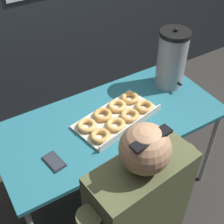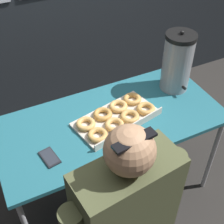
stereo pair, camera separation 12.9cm
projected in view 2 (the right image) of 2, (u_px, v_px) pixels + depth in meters
The scene contains 5 objects.
ground_plane at pixel (111, 189), 2.48m from camera, with size 12.00×12.00×0.00m, color #2D2B28.
folding_table at pixel (111, 125), 2.01m from camera, with size 1.44×0.68×0.76m.
donut_box at pixel (117, 117), 1.95m from camera, with size 0.58×0.38×0.05m.
coffee_urn at pixel (177, 62), 2.08m from camera, with size 0.20×0.23×0.44m.
cell_phone at pixel (50, 157), 1.74m from camera, with size 0.10×0.15×0.01m.
Camera 2 is at (-0.62, -1.29, 2.12)m, focal length 50.00 mm.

